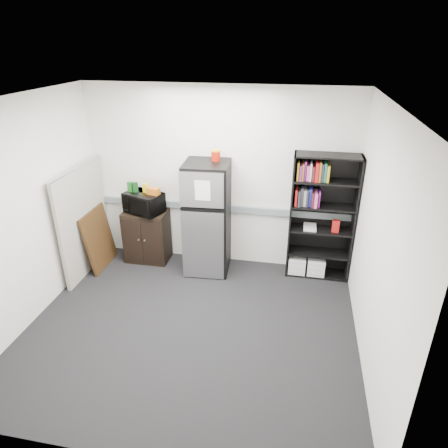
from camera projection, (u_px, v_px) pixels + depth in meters
name	position (u px, v px, depth m)	size (l,w,h in m)	color
floor	(191.00, 327.00, 4.94)	(4.00, 4.00, 0.00)	black
wall_back	(219.00, 179.00, 5.92)	(4.00, 0.02, 2.70)	white
wall_right	(378.00, 246.00, 4.02)	(0.02, 3.50, 2.70)	white
wall_left	(23.00, 216.00, 4.71)	(0.02, 3.50, 2.70)	white
ceiling	(181.00, 102.00, 3.79)	(4.00, 3.50, 0.02)	white
electrical_raceway	(219.00, 208.00, 6.09)	(3.92, 0.05, 0.10)	gray
wall_note	(196.00, 165.00, 5.89)	(0.14, 0.00, 0.10)	white
bookshelf	(320.00, 215.00, 5.66)	(0.90, 0.34, 1.85)	black
cubicle_partition	(84.00, 220.00, 5.88)	(0.06, 1.30, 1.62)	#9C978B
cabinet	(147.00, 236.00, 6.29)	(0.67, 0.45, 0.83)	black
microwave	(144.00, 203.00, 6.03)	(0.56, 0.38, 0.31)	black
snack_box_a	(130.00, 187.00, 6.00)	(0.07, 0.05, 0.15)	#195719
snack_box_b	(136.00, 187.00, 5.98)	(0.07, 0.05, 0.15)	#0C3813
snack_box_c	(145.00, 188.00, 5.96)	(0.07, 0.05, 0.14)	yellow
snack_bag	(154.00, 191.00, 5.90)	(0.18, 0.10, 0.10)	#BF5E13
refrigerator	(207.00, 218.00, 5.86)	(0.67, 0.70, 1.69)	black
coffee_can	(216.00, 155.00, 5.56)	(0.13, 0.13, 0.17)	#AB1907
framed_poster	(99.00, 239.00, 6.11)	(0.19, 0.71, 0.91)	#311E0D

